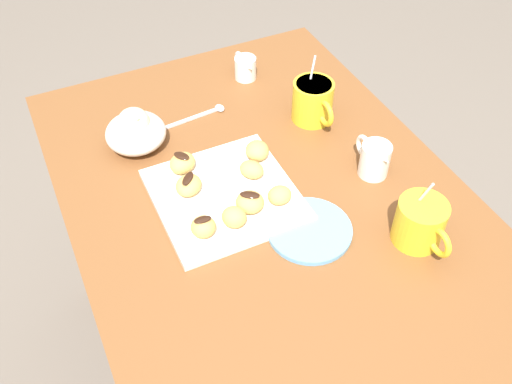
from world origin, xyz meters
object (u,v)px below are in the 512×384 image
Objects in this scene: beignet_0 at (189,185)px; cream_pitcher_white at (374,158)px; coffee_mug_yellow_right at (421,222)px; beignet_1 at (280,195)px; saucer_sky_left at (309,230)px; pastry_plate_square at (225,196)px; chocolate_sauce_pitcher at (245,67)px; beignet_5 at (234,217)px; coffee_mug_yellow_left at (313,100)px; beignet_2 at (203,227)px; beignet_7 at (252,169)px; beignet_3 at (257,150)px; dining_table at (270,245)px; ice_cream_bowl at (135,131)px; beignet_6 at (250,202)px; beignet_4 at (182,163)px.

cream_pitcher_white is at bearing 75.42° from beignet_0.
coffee_mug_yellow_right is 0.26m from beignet_1.
cream_pitcher_white is at bearing 113.76° from saucer_sky_left.
chocolate_sauce_pitcher reaches higher than pastry_plate_square.
beignet_0 is 1.21× the size of beignet_1.
beignet_5 is at bearing -86.36° from cream_pitcher_white.
beignet_2 is at bearing -57.31° from coffee_mug_yellow_left.
beignet_0 is at bearing -124.02° from beignet_1.
chocolate_sauce_pitcher is 0.36m from beignet_7.
coffee_mug_yellow_right is at bearing 29.45° from beignet_3.
cream_pitcher_white is (0.21, 0.02, -0.01)m from coffee_mug_yellow_left.
beignet_7 is (-0.07, -0.01, 0.16)m from dining_table.
ice_cream_bowl is at bearing -67.12° from chocolate_sauce_pitcher.
cream_pitcher_white reaches higher than saucer_sky_left.
pastry_plate_square is at bearing -30.11° from chocolate_sauce_pitcher.
beignet_5 is at bearing -81.39° from beignet_1.
beignet_2 reaches higher than beignet_3.
coffee_mug_yellow_right is 0.34m from beignet_7.
beignet_0 reaches higher than dining_table.
beignet_6 is 0.09m from beignet_7.
beignet_4 is at bearing -152.62° from pastry_plate_square.
chocolate_sauce_pitcher reaches higher than beignet_2.
beignet_7 is at bearing -59.01° from coffee_mug_yellow_left.
beignet_4 is at bearing 172.09° from beignet_2.
beignet_1 is (0.06, 0.09, 0.02)m from pastry_plate_square.
pastry_plate_square is 1.67× the size of saucer_sky_left.
beignet_2 is at bearing -92.40° from beignet_5.
chocolate_sauce_pitcher reaches higher than beignet_5.
beignet_2 is at bearing -110.25° from saucer_sky_left.
beignet_0 is (-0.03, -0.06, 0.02)m from pastry_plate_square.
beignet_2 is at bearing -43.53° from pastry_plate_square.
coffee_mug_yellow_left is at bearing 134.14° from dining_table.
coffee_mug_yellow_left is at bearing 138.11° from beignet_1.
saucer_sky_left is 0.14m from beignet_5.
ice_cream_bowl is 2.40× the size of beignet_6.
beignet_2 reaches higher than beignet_7.
beignet_3 is 1.12× the size of beignet_5.
beignet_2 is at bearing 6.20° from ice_cream_bowl.
coffee_mug_yellow_right is 1.28× the size of cream_pitcher_white.
cream_pitcher_white is 0.31m from beignet_5.
coffee_mug_yellow_right is at bearing 46.91° from beignet_1.
dining_table is 0.18m from beignet_7.
saucer_sky_left is 3.41× the size of beignet_2.
ice_cream_bowl reaches higher than beignet_5.
coffee_mug_yellow_right is 0.39m from beignet_2.
beignet_5 is (0.15, -0.12, 0.00)m from beignet_3.
beignet_2 is 0.83× the size of beignet_4.
beignet_5 is (-0.16, -0.29, -0.01)m from coffee_mug_yellow_right.
beignet_1 is 0.99× the size of beignet_2.
coffee_mug_yellow_right is 2.91× the size of beignet_2.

